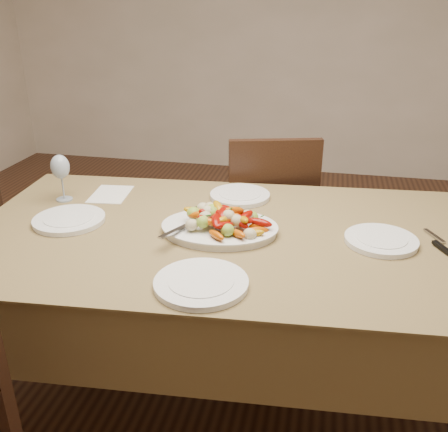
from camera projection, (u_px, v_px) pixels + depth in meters
name	position (u px, v px, depth m)	size (l,w,h in m)	color
floor	(180.00, 382.00, 2.16)	(6.00, 6.00, 0.00)	#3E2213
wall_back	(275.00, 13.00, 4.28)	(5.00, 0.02, 2.80)	beige
dining_table	(224.00, 320.00, 1.94)	(1.84, 1.04, 0.76)	brown
chair_far	(267.00, 220.00, 2.57)	(0.42, 0.42, 0.95)	black
serving_platter	(220.00, 230.00, 1.77)	(0.40, 0.30, 0.02)	white
roasted_vegetables	(220.00, 215.00, 1.75)	(0.33, 0.22, 0.09)	#740802
serving_spoon	(200.00, 223.00, 1.73)	(0.28, 0.06, 0.03)	#9EA0A8
plate_left	(69.00, 220.00, 1.86)	(0.26, 0.26, 0.02)	white
plate_right	(381.00, 241.00, 1.70)	(0.25, 0.25, 0.02)	white
plate_far	(240.00, 196.00, 2.08)	(0.25, 0.25, 0.02)	white
plate_near	(201.00, 283.00, 1.45)	(0.28, 0.28, 0.02)	white
wine_glass	(61.00, 177.00, 2.02)	(0.08, 0.08, 0.20)	#8C99A5
menu_card	(111.00, 194.00, 2.12)	(0.15, 0.21, 0.00)	silver
table_knife	(438.00, 243.00, 1.69)	(0.02, 0.20, 0.01)	#9EA0A8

